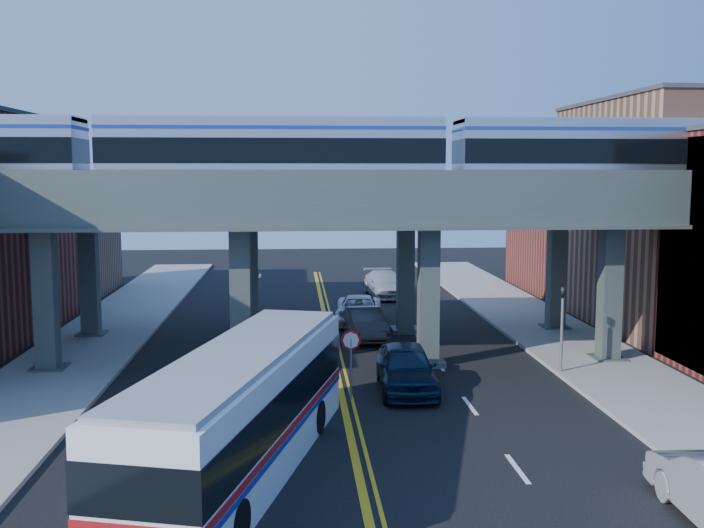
{
  "coord_description": "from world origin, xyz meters",
  "views": [
    {
      "loc": [
        -1.73,
        -24.84,
        8.33
      ],
      "look_at": [
        0.66,
        7.29,
        4.53
      ],
      "focal_mm": 40.0,
      "sensor_mm": 36.0,
      "label": 1
    }
  ],
  "objects_px": {
    "traffic_signal": "(562,320)",
    "car_lane_d": "(385,284)",
    "transit_train": "(273,153)",
    "transit_bus": "(241,413)",
    "car_lane_b": "(365,324)",
    "car_lane_a": "(406,368)",
    "stop_sign": "(351,353)",
    "car_lane_c": "(359,310)"
  },
  "relations": [
    {
      "from": "traffic_signal",
      "to": "car_lane_d",
      "type": "height_order",
      "value": "traffic_signal"
    },
    {
      "from": "transit_train",
      "to": "transit_bus",
      "type": "bearing_deg",
      "value": -93.23
    },
    {
      "from": "car_lane_b",
      "to": "car_lane_d",
      "type": "xyz_separation_m",
      "value": [
        2.56,
        13.34,
        0.06
      ]
    },
    {
      "from": "traffic_signal",
      "to": "car_lane_a",
      "type": "height_order",
      "value": "traffic_signal"
    },
    {
      "from": "stop_sign",
      "to": "car_lane_b",
      "type": "relative_size",
      "value": 0.56
    },
    {
      "from": "transit_train",
      "to": "car_lane_b",
      "type": "bearing_deg",
      "value": 52.06
    },
    {
      "from": "transit_bus",
      "to": "transit_train",
      "type": "bearing_deg",
      "value": 11.92
    },
    {
      "from": "car_lane_c",
      "to": "car_lane_a",
      "type": "bearing_deg",
      "value": -81.71
    },
    {
      "from": "car_lane_a",
      "to": "car_lane_c",
      "type": "distance_m",
      "value": 13.54
    },
    {
      "from": "traffic_signal",
      "to": "car_lane_b",
      "type": "bearing_deg",
      "value": 134.23
    },
    {
      "from": "traffic_signal",
      "to": "stop_sign",
      "type": "bearing_deg",
      "value": -161.37
    },
    {
      "from": "car_lane_a",
      "to": "car_lane_d",
      "type": "relative_size",
      "value": 0.92
    },
    {
      "from": "stop_sign",
      "to": "car_lane_c",
      "type": "bearing_deg",
      "value": 84.16
    },
    {
      "from": "transit_train",
      "to": "traffic_signal",
      "type": "xyz_separation_m",
      "value": [
        11.77,
        -2.0,
        -6.81
      ]
    },
    {
      "from": "traffic_signal",
      "to": "transit_bus",
      "type": "relative_size",
      "value": 0.31
    },
    {
      "from": "car_lane_c",
      "to": "traffic_signal",
      "type": "bearing_deg",
      "value": -52.31
    },
    {
      "from": "car_lane_a",
      "to": "car_lane_b",
      "type": "distance_m",
      "value": 9.48
    },
    {
      "from": "car_lane_b",
      "to": "traffic_signal",
      "type": "bearing_deg",
      "value": -50.4
    },
    {
      "from": "stop_sign",
      "to": "car_lane_b",
      "type": "height_order",
      "value": "stop_sign"
    },
    {
      "from": "traffic_signal",
      "to": "car_lane_d",
      "type": "distance_m",
      "value": 21.54
    },
    {
      "from": "traffic_signal",
      "to": "car_lane_d",
      "type": "bearing_deg",
      "value": 103.01
    },
    {
      "from": "stop_sign",
      "to": "transit_bus",
      "type": "relative_size",
      "value": 0.2
    },
    {
      "from": "car_lane_a",
      "to": "car_lane_c",
      "type": "xyz_separation_m",
      "value": [
        -0.7,
        13.52,
        -0.16
      ]
    },
    {
      "from": "transit_bus",
      "to": "car_lane_b",
      "type": "bearing_deg",
      "value": -1.05
    },
    {
      "from": "stop_sign",
      "to": "car_lane_a",
      "type": "relative_size",
      "value": 0.5
    },
    {
      "from": "transit_bus",
      "to": "car_lane_d",
      "type": "distance_m",
      "value": 31.58
    },
    {
      "from": "traffic_signal",
      "to": "car_lane_d",
      "type": "xyz_separation_m",
      "value": [
        -4.84,
        20.94,
        -1.47
      ]
    },
    {
      "from": "traffic_signal",
      "to": "transit_bus",
      "type": "distance_m",
      "value": 15.78
    },
    {
      "from": "car_lane_b",
      "to": "car_lane_c",
      "type": "distance_m",
      "value": 4.07
    },
    {
      "from": "car_lane_c",
      "to": "car_lane_d",
      "type": "bearing_deg",
      "value": 79.86
    },
    {
      "from": "transit_train",
      "to": "car_lane_a",
      "type": "height_order",
      "value": "transit_train"
    },
    {
      "from": "traffic_signal",
      "to": "car_lane_c",
      "type": "relative_size",
      "value": 0.77
    },
    {
      "from": "transit_train",
      "to": "stop_sign",
      "type": "height_order",
      "value": "transit_train"
    },
    {
      "from": "stop_sign",
      "to": "car_lane_d",
      "type": "xyz_separation_m",
      "value": [
        4.06,
        23.94,
        -0.93
      ]
    },
    {
      "from": "stop_sign",
      "to": "traffic_signal",
      "type": "distance_m",
      "value": 9.41
    },
    {
      "from": "car_lane_a",
      "to": "car_lane_b",
      "type": "xyz_separation_m",
      "value": [
        -0.7,
        9.45,
        -0.12
      ]
    },
    {
      "from": "car_lane_b",
      "to": "car_lane_c",
      "type": "bearing_deg",
      "value": 85.37
    },
    {
      "from": "transit_train",
      "to": "car_lane_d",
      "type": "height_order",
      "value": "transit_train"
    },
    {
      "from": "car_lane_c",
      "to": "car_lane_d",
      "type": "xyz_separation_m",
      "value": [
        2.56,
        9.27,
        0.09
      ]
    },
    {
      "from": "transit_bus",
      "to": "car_lane_d",
      "type": "xyz_separation_m",
      "value": [
        7.59,
        30.64,
        -0.88
      ]
    },
    {
      "from": "transit_train",
      "to": "traffic_signal",
      "type": "relative_size",
      "value": 10.59
    },
    {
      "from": "transit_train",
      "to": "car_lane_d",
      "type": "distance_m",
      "value": 21.8
    }
  ]
}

